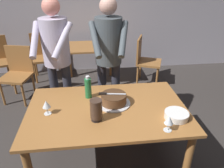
{
  "coord_description": "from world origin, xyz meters",
  "views": [
    {
      "loc": [
        -0.15,
        -1.75,
        1.94
      ],
      "look_at": [
        0.07,
        0.22,
        0.9
      ],
      "focal_mm": 34.18,
      "sensor_mm": 36.0,
      "label": 1
    }
  ],
  "objects_px": {
    "background_chair_3": "(43,54)",
    "background_chair_2": "(18,72)",
    "cake_on_platter": "(114,99)",
    "cake_knife": "(107,94)",
    "main_dining_table": "(107,117)",
    "plate_stack": "(176,115)",
    "wine_glass_near": "(169,120)",
    "background_table": "(90,54)",
    "hurricane_lamp": "(96,110)",
    "background_chair_1": "(145,59)",
    "person_cutting_cake": "(109,53)",
    "water_bottle": "(88,88)",
    "wine_glass_far": "(46,105)",
    "person_standing_beside": "(57,54)"
  },
  "relations": [
    {
      "from": "background_chair_3",
      "to": "background_chair_2",
      "type": "bearing_deg",
      "value": -108.29
    },
    {
      "from": "cake_on_platter",
      "to": "background_chair_3",
      "type": "height_order",
      "value": "background_chair_3"
    },
    {
      "from": "cake_knife",
      "to": "cake_on_platter",
      "type": "bearing_deg",
      "value": -8.39
    },
    {
      "from": "main_dining_table",
      "to": "plate_stack",
      "type": "bearing_deg",
      "value": -20.33
    },
    {
      "from": "wine_glass_near",
      "to": "background_table",
      "type": "bearing_deg",
      "value": 103.57
    },
    {
      "from": "hurricane_lamp",
      "to": "background_table",
      "type": "distance_m",
      "value": 2.3
    },
    {
      "from": "background_chair_1",
      "to": "cake_knife",
      "type": "bearing_deg",
      "value": -115.88
    },
    {
      "from": "cake_on_platter",
      "to": "background_chair_1",
      "type": "relative_size",
      "value": 0.38
    },
    {
      "from": "main_dining_table",
      "to": "person_cutting_cake",
      "type": "bearing_deg",
      "value": 82.89
    },
    {
      "from": "plate_stack",
      "to": "water_bottle",
      "type": "bearing_deg",
      "value": 149.73
    },
    {
      "from": "background_table",
      "to": "wine_glass_far",
      "type": "bearing_deg",
      "value": -101.83
    },
    {
      "from": "water_bottle",
      "to": "hurricane_lamp",
      "type": "relative_size",
      "value": 1.19
    },
    {
      "from": "background_table",
      "to": "background_chair_1",
      "type": "distance_m",
      "value": 1.05
    },
    {
      "from": "water_bottle",
      "to": "cake_on_platter",
      "type": "bearing_deg",
      "value": -32.5
    },
    {
      "from": "plate_stack",
      "to": "wine_glass_far",
      "type": "height_order",
      "value": "wine_glass_far"
    },
    {
      "from": "person_cutting_cake",
      "to": "background_chair_1",
      "type": "relative_size",
      "value": 1.91
    },
    {
      "from": "wine_glass_far",
      "to": "person_standing_beside",
      "type": "relative_size",
      "value": 0.08
    },
    {
      "from": "wine_glass_near",
      "to": "background_table",
      "type": "relative_size",
      "value": 0.14
    },
    {
      "from": "person_standing_beside",
      "to": "main_dining_table",
      "type": "bearing_deg",
      "value": -53.85
    },
    {
      "from": "water_bottle",
      "to": "wine_glass_far",
      "type": "bearing_deg",
      "value": -146.04
    },
    {
      "from": "cake_on_platter",
      "to": "background_chair_3",
      "type": "distance_m",
      "value": 2.65
    },
    {
      "from": "cake_on_platter",
      "to": "water_bottle",
      "type": "bearing_deg",
      "value": 147.5
    },
    {
      "from": "background_chair_1",
      "to": "plate_stack",
      "type": "bearing_deg",
      "value": -97.62
    },
    {
      "from": "cake_on_platter",
      "to": "person_cutting_cake",
      "type": "relative_size",
      "value": 0.2
    },
    {
      "from": "plate_stack",
      "to": "background_chair_1",
      "type": "bearing_deg",
      "value": 82.38
    },
    {
      "from": "plate_stack",
      "to": "person_cutting_cake",
      "type": "relative_size",
      "value": 0.13
    },
    {
      "from": "main_dining_table",
      "to": "wine_glass_far",
      "type": "bearing_deg",
      "value": -177.21
    },
    {
      "from": "plate_stack",
      "to": "hurricane_lamp",
      "type": "distance_m",
      "value": 0.74
    },
    {
      "from": "water_bottle",
      "to": "cake_knife",
      "type": "bearing_deg",
      "value": -39.62
    },
    {
      "from": "background_chair_1",
      "to": "background_chair_2",
      "type": "xyz_separation_m",
      "value": [
        -2.25,
        -0.34,
        0.0
      ]
    },
    {
      "from": "water_bottle",
      "to": "background_chair_1",
      "type": "relative_size",
      "value": 0.28
    },
    {
      "from": "main_dining_table",
      "to": "cake_knife",
      "type": "xyz_separation_m",
      "value": [
        0.0,
        0.09,
        0.22
      ]
    },
    {
      "from": "cake_knife",
      "to": "person_cutting_cake",
      "type": "bearing_deg",
      "value": 82.22
    },
    {
      "from": "cake_on_platter",
      "to": "person_standing_beside",
      "type": "distance_m",
      "value": 0.94
    },
    {
      "from": "water_bottle",
      "to": "person_standing_beside",
      "type": "height_order",
      "value": "person_standing_beside"
    },
    {
      "from": "main_dining_table",
      "to": "hurricane_lamp",
      "type": "distance_m",
      "value": 0.3
    },
    {
      "from": "person_cutting_cake",
      "to": "hurricane_lamp",
      "type": "bearing_deg",
      "value": -102.89
    },
    {
      "from": "background_chair_3",
      "to": "cake_on_platter",
      "type": "bearing_deg",
      "value": -64.44
    },
    {
      "from": "background_chair_1",
      "to": "background_chair_3",
      "type": "relative_size",
      "value": 1.0
    },
    {
      "from": "wine_glass_near",
      "to": "water_bottle",
      "type": "distance_m",
      "value": 0.91
    },
    {
      "from": "background_chair_3",
      "to": "wine_glass_near",
      "type": "bearing_deg",
      "value": -61.53
    },
    {
      "from": "background_chair_3",
      "to": "wine_glass_far",
      "type": "bearing_deg",
      "value": -78.8
    },
    {
      "from": "person_standing_beside",
      "to": "cake_knife",
      "type": "bearing_deg",
      "value": -50.25
    },
    {
      "from": "wine_glass_far",
      "to": "water_bottle",
      "type": "distance_m",
      "value": 0.47
    },
    {
      "from": "hurricane_lamp",
      "to": "background_chair_2",
      "type": "distance_m",
      "value": 2.2
    },
    {
      "from": "hurricane_lamp",
      "to": "background_chair_1",
      "type": "bearing_deg",
      "value": 64.34
    },
    {
      "from": "main_dining_table",
      "to": "background_chair_3",
      "type": "relative_size",
      "value": 1.74
    },
    {
      "from": "wine_glass_far",
      "to": "background_chair_3",
      "type": "bearing_deg",
      "value": 101.2
    },
    {
      "from": "wine_glass_far",
      "to": "hurricane_lamp",
      "type": "xyz_separation_m",
      "value": [
        0.46,
        -0.15,
        0.0
      ]
    },
    {
      "from": "plate_stack",
      "to": "main_dining_table",
      "type": "bearing_deg",
      "value": 159.67
    }
  ]
}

